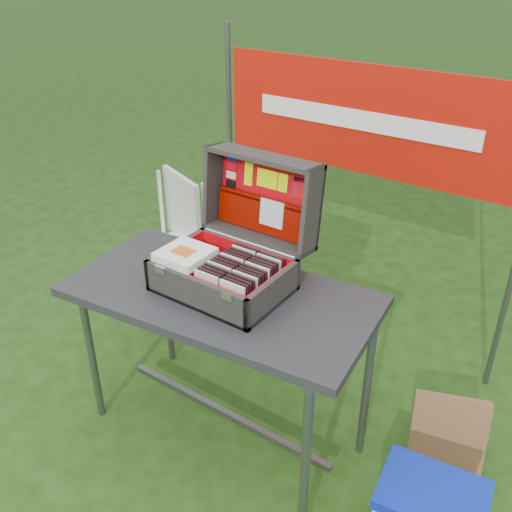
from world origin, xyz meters
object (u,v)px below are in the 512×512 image
Objects in this scene: suitcase at (230,231)px; chair at (163,255)px; table at (223,367)px; cardboard_box at (448,432)px.

suitcase reaches higher than chair.
table is at bearing -89.08° from suitcase.
table is 1.05m from cardboard_box.
chair is 1.83m from cardboard_box.
suitcase is 1.33m from cardboard_box.
chair reaches higher than table.
table is 1.04m from chair.
table is at bearing -10.76° from chair.
suitcase reaches higher than table.
table is at bearing -175.50° from cardboard_box.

